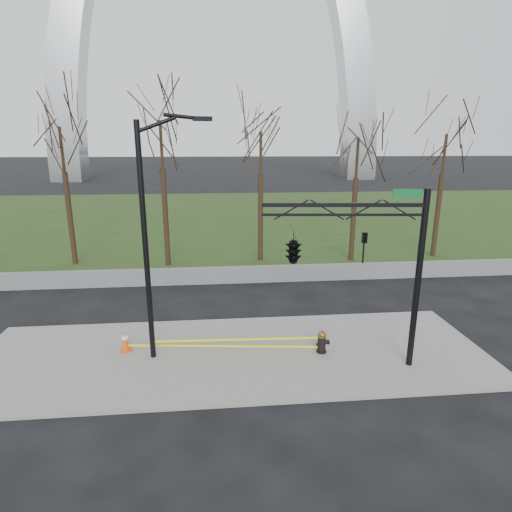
{
  "coord_description": "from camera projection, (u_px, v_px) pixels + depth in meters",
  "views": [
    {
      "loc": [
        -0.44,
        -13.21,
        7.28
      ],
      "look_at": [
        1.01,
        2.0,
        3.12
      ],
      "focal_mm": 28.85,
      "sensor_mm": 36.0,
      "label": 1
    }
  ],
  "objects": [
    {
      "name": "tree_row",
      "position": [
        165.0,
        191.0,
        24.64
      ],
      "size": [
        38.91,
        4.0,
        9.18
      ],
      "color": "black",
      "rests_on": "ground"
    },
    {
      "name": "sidewalk",
      "position": [
        233.0,
        354.0,
        14.63
      ],
      "size": [
        18.0,
        6.0,
        0.1
      ],
      "primitive_type": "cube",
      "color": "slate",
      "rests_on": "ground"
    },
    {
      "name": "traffic_cone",
      "position": [
        125.0,
        341.0,
        14.7
      ],
      "size": [
        0.45,
        0.45,
        0.72
      ],
      "rotation": [
        0.0,
        0.0,
        0.23
      ],
      "color": "#DD450B",
      "rests_on": "sidewalk"
    },
    {
      "name": "caution_tape",
      "position": [
        230.0,
        343.0,
        14.55
      ],
      "size": [
        6.98,
        0.79,
        0.44
      ],
      "color": "yellow",
      "rests_on": "ground"
    },
    {
      "name": "gateway_arch",
      "position": [
        214.0,
        7.0,
        78.14
      ],
      "size": [
        66.0,
        6.0,
        65.0
      ],
      "primitive_type": null,
      "color": "#B0B2B7",
      "rests_on": "ground"
    },
    {
      "name": "street_light",
      "position": [
        151.0,
        227.0,
        13.25
      ],
      "size": [
        2.37,
        0.64,
        8.21
      ],
      "rotation": [
        0.0,
        0.0,
        0.19
      ],
      "color": "black",
      "rests_on": "ground"
    },
    {
      "name": "guardrail",
      "position": [
        227.0,
        275.0,
        22.21
      ],
      "size": [
        60.0,
        0.3,
        0.9
      ],
      "primitive_type": "cube",
      "color": "#59595B",
      "rests_on": "ground"
    },
    {
      "name": "grass_strip",
      "position": [
        221.0,
        215.0,
        43.45
      ],
      "size": [
        120.0,
        40.0,
        0.06
      ],
      "primitive_type": "cube",
      "color": "#1E3814",
      "rests_on": "ground"
    },
    {
      "name": "fire_hydrant",
      "position": [
        322.0,
        342.0,
        14.58
      ],
      "size": [
        0.54,
        0.35,
        0.86
      ],
      "rotation": [
        0.0,
        0.0,
        0.22
      ],
      "color": "black",
      "rests_on": "sidewalk"
    },
    {
      "name": "traffic_signal_mast",
      "position": [
        318.0,
        248.0,
        12.83
      ],
      "size": [
        5.08,
        2.52,
        6.0
      ],
      "rotation": [
        0.0,
        0.0,
        -0.1
      ],
      "color": "black",
      "rests_on": "ground"
    },
    {
      "name": "ground",
      "position": [
        233.0,
        356.0,
        14.64
      ],
      "size": [
        500.0,
        500.0,
        0.0
      ],
      "primitive_type": "plane",
      "color": "black",
      "rests_on": "ground"
    }
  ]
}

